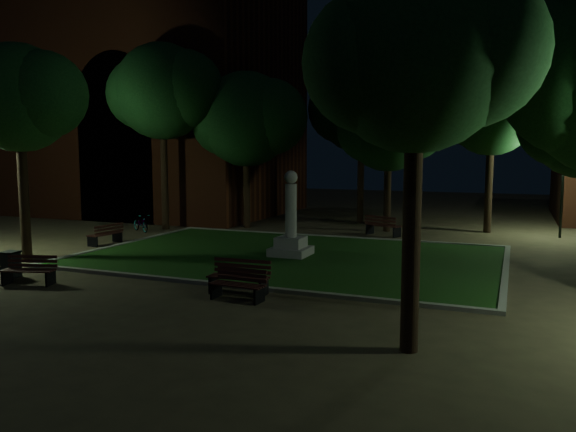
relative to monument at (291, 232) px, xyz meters
name	(u,v)px	position (x,y,z in m)	size (l,w,h in m)	color
ground	(269,267)	(0.00, -2.00, -0.96)	(80.00, 80.00, 0.00)	#493D28
lawn	(291,256)	(0.00, 0.00, -0.92)	(15.00, 10.00, 0.08)	#173E10
lawn_kerb	(291,256)	(0.00, 0.00, -0.90)	(15.40, 10.40, 0.12)	slate
monument	(291,232)	(0.00, 0.00, 0.00)	(1.40, 1.40, 3.20)	gray
building_main	(135,100)	(-15.86, 11.79, 6.42)	(20.00, 12.00, 15.00)	#451D0F
tree_west	(20,98)	(-8.91, -4.03, 4.94)	(4.79, 3.91, 7.86)	black
tree_north_wl	(248,119)	(-5.14, 6.89, 4.68)	(6.00, 4.90, 8.09)	black
tree_north_er	(391,127)	(1.96, 8.33, 4.21)	(5.35, 4.36, 7.35)	black
tree_se	(420,57)	(6.02, -8.47, 4.78)	(4.50, 3.67, 7.59)	black
tree_nw	(164,92)	(-8.78, 4.78, 6.02)	(5.92, 4.83, 9.41)	black
tree_far_north	(364,107)	(-0.18, 11.29, 5.49)	(6.26, 5.11, 9.01)	black
tree_extra	(494,113)	(6.66, 9.77, 4.88)	(5.08, 4.15, 7.92)	black
lamppost_nw	(156,166)	(-12.30, 8.91, 2.18)	(1.18, 0.28, 4.48)	black
lamppost_ne	(563,178)	(9.79, 9.22, 1.84)	(1.18, 0.28, 3.92)	black
bench_near_left	(239,278)	(0.70, -5.63, -0.51)	(1.76, 0.71, 0.95)	black
bench_near_right	(238,285)	(0.98, -6.25, -0.56)	(1.56, 0.63, 0.84)	black
bench_west_near	(30,271)	(-5.67, -7.01, -0.55)	(1.65, 0.97, 0.85)	black
bench_left_side	(106,235)	(-8.45, -0.28, -0.54)	(0.72, 1.67, 0.89)	black
bench_far_side	(383,226)	(2.01, 6.70, -0.50)	(1.86, 1.23, 0.96)	black
trash_bin	(11,264)	(-6.97, -6.53, -0.53)	(0.54, 0.54, 0.84)	black
bicycle	(141,223)	(-9.51, 3.56, -0.52)	(0.57, 1.64, 0.86)	black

